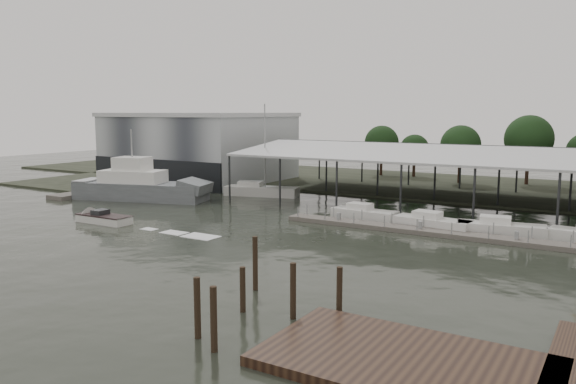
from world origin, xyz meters
The scene contains 15 objects.
ground centered at (0.00, 0.00, 0.00)m, with size 200.00×200.00×0.00m, color #272C23.
land_strip_far centered at (0.00, 42.00, 0.10)m, with size 140.00×30.00×0.30m.
land_strip_west centered at (-40.00, 30.00, 0.10)m, with size 20.00×40.00×0.30m.
storage_warehouse centered at (-28.00, 29.94, 5.29)m, with size 24.50×20.50×10.50m.
covered_boat_shed centered at (17.00, 28.00, 6.13)m, with size 58.24×24.00×6.96m.
trawler_dock centered at (-30.00, 14.00, 0.25)m, with size 3.00×18.00×0.50m.
floating_dock centered at (15.00, 10.00, 0.20)m, with size 28.00×2.00×1.40m.
boardwalk_platform centered at (24.55, -15.27, 0.20)m, with size 15.00×12.00×0.50m.
grey_trawler centered at (-21.14, 10.85, 1.58)m, with size 17.44×8.97×8.84m.
white_sailboat centered at (-10.56, 21.04, 0.64)m, with size 9.77×4.97×11.82m.
speedboat_underway centered at (-14.01, -1.48, 0.39)m, with size 17.50×2.52×2.00m.
moored_cruiser_0 centered at (7.28, 13.02, 0.61)m, with size 6.71×2.69×1.70m.
moored_cruiser_1 centered at (14.41, 12.00, 0.61)m, with size 7.07×2.88×1.70m.
moored_cruiser_2 centered at (20.21, 12.68, 0.61)m, with size 7.53×3.35×1.70m.
mooring_pilings centered at (13.50, -14.57, 1.14)m, with size 6.23×8.50×3.87m.
Camera 1 is at (29.36, -37.48, 10.57)m, focal length 35.00 mm.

